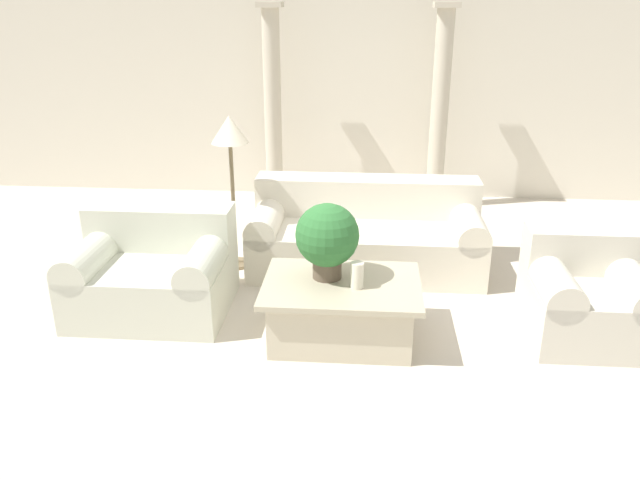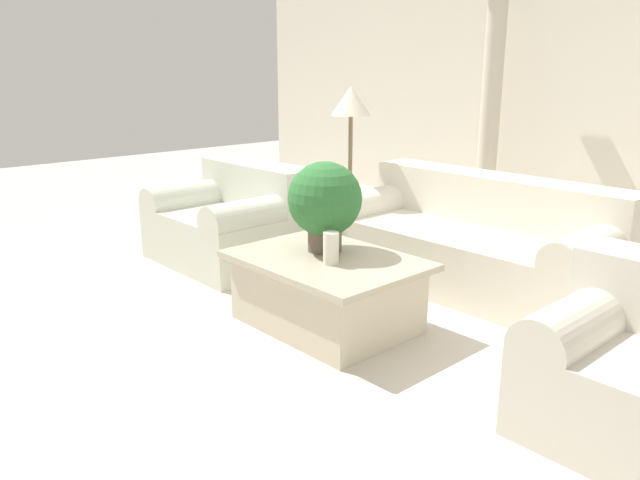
{
  "view_description": "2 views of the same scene",
  "coord_description": "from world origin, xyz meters",
  "px_view_note": "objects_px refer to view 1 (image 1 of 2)",
  "views": [
    {
      "loc": [
        0.1,
        -4.42,
        2.39
      ],
      "look_at": [
        -0.24,
        -0.14,
        0.69
      ],
      "focal_mm": 35.0,
      "sensor_mm": 36.0,
      "label": 1
    },
    {
      "loc": [
        2.59,
        -2.82,
        1.57
      ],
      "look_at": [
        -0.29,
        -0.2,
        0.48
      ],
      "focal_mm": 35.0,
      "sensor_mm": 36.0,
      "label": 2
    }
  ],
  "objects_px": {
    "potted_plant": "(327,237)",
    "armchair": "(586,293)",
    "sofa_long": "(366,233)",
    "coffee_table": "(341,309)",
    "floor_lamp": "(230,143)",
    "loveseat": "(154,269)"
  },
  "relations": [
    {
      "from": "sofa_long",
      "to": "coffee_table",
      "type": "height_order",
      "value": "sofa_long"
    },
    {
      "from": "potted_plant",
      "to": "floor_lamp",
      "type": "xyz_separation_m",
      "value": [
        -0.93,
        1.15,
        0.41
      ]
    },
    {
      "from": "floor_lamp",
      "to": "armchair",
      "type": "bearing_deg",
      "value": -19.97
    },
    {
      "from": "sofa_long",
      "to": "floor_lamp",
      "type": "relative_size",
      "value": 1.48
    },
    {
      "from": "coffee_table",
      "to": "armchair",
      "type": "relative_size",
      "value": 1.34
    },
    {
      "from": "sofa_long",
      "to": "potted_plant",
      "type": "bearing_deg",
      "value": -102.48
    },
    {
      "from": "coffee_table",
      "to": "armchair",
      "type": "height_order",
      "value": "armchair"
    },
    {
      "from": "potted_plant",
      "to": "armchair",
      "type": "height_order",
      "value": "potted_plant"
    },
    {
      "from": "coffee_table",
      "to": "floor_lamp",
      "type": "distance_m",
      "value": 1.88
    },
    {
      "from": "potted_plant",
      "to": "armchair",
      "type": "relative_size",
      "value": 0.66
    },
    {
      "from": "coffee_table",
      "to": "potted_plant",
      "type": "relative_size",
      "value": 2.02
    },
    {
      "from": "sofa_long",
      "to": "floor_lamp",
      "type": "xyz_separation_m",
      "value": [
        -1.21,
        -0.09,
        0.85
      ]
    },
    {
      "from": "armchair",
      "to": "loveseat",
      "type": "bearing_deg",
      "value": 177.23
    },
    {
      "from": "loveseat",
      "to": "floor_lamp",
      "type": "height_order",
      "value": "floor_lamp"
    },
    {
      "from": "sofa_long",
      "to": "coffee_table",
      "type": "bearing_deg",
      "value": -96.99
    },
    {
      "from": "loveseat",
      "to": "floor_lamp",
      "type": "distance_m",
      "value": 1.3
    },
    {
      "from": "potted_plant",
      "to": "armchair",
      "type": "bearing_deg",
      "value": 3.55
    },
    {
      "from": "loveseat",
      "to": "coffee_table",
      "type": "bearing_deg",
      "value": -13.56
    },
    {
      "from": "coffee_table",
      "to": "floor_lamp",
      "type": "bearing_deg",
      "value": 130.14
    },
    {
      "from": "potted_plant",
      "to": "coffee_table",
      "type": "bearing_deg",
      "value": -37.95
    },
    {
      "from": "sofa_long",
      "to": "armchair",
      "type": "height_order",
      "value": "sofa_long"
    },
    {
      "from": "potted_plant",
      "to": "loveseat",
      "type": "bearing_deg",
      "value": 168.78
    }
  ]
}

